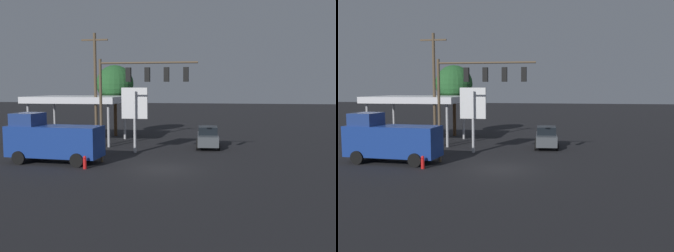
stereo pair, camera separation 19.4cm
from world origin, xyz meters
TOP-DOWN VIEW (x-y plane):
  - ground_plane at (0.00, 0.00)m, footprint 200.00×200.00m
  - traffic_signal_assembly at (2.07, -1.58)m, footprint 7.06×0.43m
  - utility_pole at (7.51, -7.88)m, footprint 2.40×0.26m
  - gas_station_canopy at (10.35, -10.84)m, footprint 9.01×6.63m
  - price_sign at (3.39, -5.74)m, footprint 2.17×0.27m
  - sedan_waiting at (-2.45, -9.22)m, footprint 2.33×4.53m
  - delivery_truck at (8.24, -0.80)m, footprint 6.90×2.81m
  - street_tree at (8.20, -15.95)m, footprint 4.11×4.11m
  - fire_hydrant at (5.18, 0.85)m, footprint 0.24×0.24m

SIDE VIEW (x-z plane):
  - ground_plane at x=0.00m, z-range 0.00..0.00m
  - fire_hydrant at x=5.18m, z-range 0.00..0.88m
  - sedan_waiting at x=-2.45m, z-range -0.01..1.92m
  - delivery_truck at x=8.24m, z-range -0.10..3.48m
  - price_sign at x=3.39m, z-range 1.16..6.56m
  - gas_station_canopy at x=10.35m, z-range 1.91..6.45m
  - utility_pole at x=7.51m, z-range 0.29..10.47m
  - traffic_signal_assembly at x=2.07m, z-range 1.91..9.35m
  - street_tree at x=8.20m, z-range 1.84..9.69m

